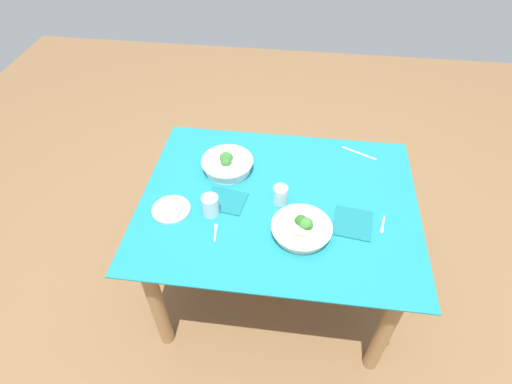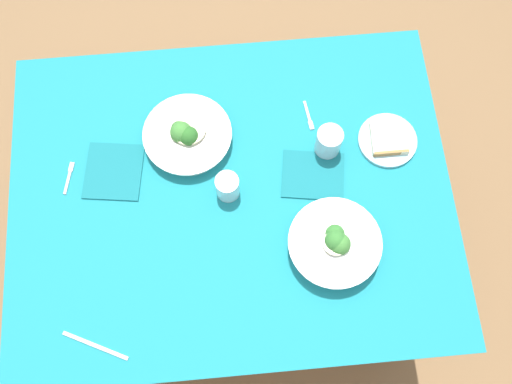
% 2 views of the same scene
% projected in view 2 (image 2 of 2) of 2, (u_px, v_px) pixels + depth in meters
% --- Properties ---
extents(ground_plane, '(6.00, 6.00, 0.00)m').
position_uv_depth(ground_plane, '(238.00, 252.00, 2.34)').
color(ground_plane, brown).
extents(dining_table, '(1.27, 1.00, 0.72)m').
position_uv_depth(dining_table, '(232.00, 206.00, 1.76)').
color(dining_table, '#197A84').
rests_on(dining_table, ground_plane).
extents(broccoli_bowl_far, '(0.26, 0.26, 0.09)m').
position_uv_depth(broccoli_bowl_far, '(187.00, 136.00, 1.69)').
color(broccoli_bowl_far, silver).
rests_on(broccoli_bowl_far, dining_table).
extents(broccoli_bowl_near, '(0.25, 0.25, 0.10)m').
position_uv_depth(broccoli_bowl_near, '(334.00, 244.00, 1.57)').
color(broccoli_bowl_near, white).
rests_on(broccoli_bowl_near, dining_table).
extents(bread_side_plate, '(0.17, 0.17, 0.03)m').
position_uv_depth(bread_side_plate, '(388.00, 140.00, 1.70)').
color(bread_side_plate, '#99C6D1').
rests_on(bread_side_plate, dining_table).
extents(water_glass_center, '(0.08, 0.08, 0.10)m').
position_uv_depth(water_glass_center, '(329.00, 142.00, 1.66)').
color(water_glass_center, silver).
rests_on(water_glass_center, dining_table).
extents(water_glass_side, '(0.07, 0.07, 0.09)m').
position_uv_depth(water_glass_side, '(228.00, 187.00, 1.62)').
color(water_glass_side, silver).
rests_on(water_glass_side, dining_table).
extents(fork_by_far_bowl, '(0.02, 0.10, 0.00)m').
position_uv_depth(fork_by_far_bowl, '(309.00, 117.00, 1.74)').
color(fork_by_far_bowl, '#B7B7BC').
rests_on(fork_by_far_bowl, dining_table).
extents(fork_by_near_bowl, '(0.03, 0.10, 0.00)m').
position_uv_depth(fork_by_near_bowl, '(69.00, 177.00, 1.67)').
color(fork_by_near_bowl, '#B7B7BC').
rests_on(fork_by_near_bowl, dining_table).
extents(table_knife_left, '(0.17, 0.09, 0.00)m').
position_uv_depth(table_knife_left, '(95.00, 346.00, 1.52)').
color(table_knife_left, '#B7B7BC').
rests_on(table_knife_left, dining_table).
extents(napkin_folded_upper, '(0.19, 0.20, 0.01)m').
position_uv_depth(napkin_folded_upper, '(114.00, 171.00, 1.68)').
color(napkin_folded_upper, '#156870').
rests_on(napkin_folded_upper, dining_table).
extents(napkin_folded_lower, '(0.20, 0.17, 0.01)m').
position_uv_depth(napkin_folded_lower, '(313.00, 175.00, 1.68)').
color(napkin_folded_lower, '#156870').
rests_on(napkin_folded_lower, dining_table).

